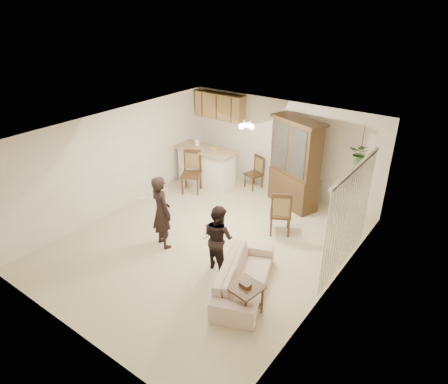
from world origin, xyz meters
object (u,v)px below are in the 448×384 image
Objects in this scene: child at (218,238)px; china_hutch at (295,164)px; sofa at (244,274)px; chair_hutch_left at (254,179)px; side_table at (245,299)px; adult at (161,208)px; chair_hutch_right at (280,220)px; chair_bar at (192,181)px.

china_hutch reaches higher than child.
sofa is 0.90m from child.
side_table is at bearing -41.80° from chair_hutch_left.
adult reaches higher than child.
china_hutch reaches higher than side_table.
chair_hutch_left is (-2.51, 4.23, -0.03)m from side_table.
sofa is at bearing 172.49° from child.
china_hutch reaches higher than chair_hutch_left.
adult is 0.80× the size of china_hutch.
chair_hutch_right is (0.40, -1.37, -0.82)m from china_hutch.
sofa is 1.64× the size of chair_bar.
chair_bar reaches higher than chair_hutch_right.
child is (-0.79, 0.28, 0.31)m from sofa.
sofa reaches higher than side_table.
adult is at bearing -91.29° from china_hutch.
chair_hutch_left is (-1.39, 3.47, -0.41)m from child.
adult is 1.95× the size of chair_hutch_left.
china_hutch is 1.60m from chair_hutch_left.
adult is at bearing 164.92° from side_table.
adult reaches higher than chair_bar.
adult is (-2.22, 0.20, 0.53)m from sofa.
child is 1.18× the size of chair_bar.
chair_bar is at bearing -118.17° from chair_hutch_left.
sofa is 4.26m from chair_bar.
child is 0.60× the size of china_hutch.
china_hutch is 2.85m from chair_bar.
side_table is at bearing 77.26° from chair_hutch_right.
adult is at bearing 14.88° from child.
chair_hutch_left is 2.37m from chair_hutch_right.
adult reaches higher than chair_hutch_left.
chair_hutch_left reaches higher than sofa.
sofa is 2.29m from adult.
chair_bar is at bearing 141.04° from side_table.
china_hutch is 2.45× the size of chair_hutch_left.
chair_bar is 1.72m from chair_hutch_left.
chair_bar is at bearing -138.39° from china_hutch.
side_table is (2.55, -0.69, -0.61)m from adult.
side_table is at bearing -166.20° from sofa.
chair_bar is at bearing -29.04° from child.
chair_hutch_right is (1.73, -1.62, 0.04)m from chair_hutch_left.
chair_hutch_right is at bearing -8.84° from sofa.
chair_bar reaches higher than side_table.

